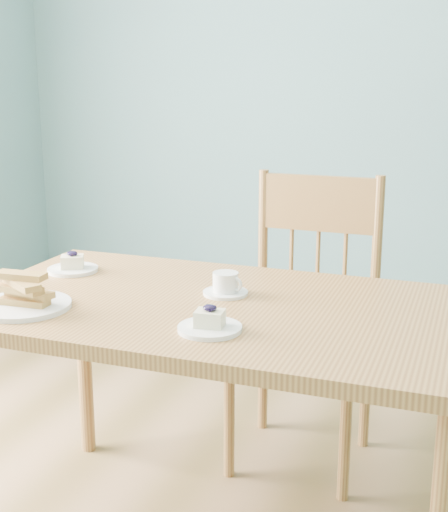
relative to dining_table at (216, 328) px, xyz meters
The scene contains 7 objects.
room 0.82m from the dining_table, 28.86° to the right, with size 5.01×5.01×2.71m.
dining_table is the anchor object (origin of this frame).
dining_chair 0.60m from the dining_table, 79.24° to the left, with size 0.46×0.44×1.00m.
cheesecake_plate_near 0.23m from the dining_table, 72.77° to the right, with size 0.15×0.15×0.07m.
cheesecake_plate_far 0.56m from the dining_table, 165.58° to the left, with size 0.16×0.16×0.07m.
coffee_cup 0.13m from the dining_table, 91.09° to the left, with size 0.13×0.13×0.06m.
biscotti_plate 0.52m from the dining_table, 154.23° to the right, with size 0.25×0.25×0.10m.
Camera 1 is at (0.27, -1.48, 1.33)m, focal length 50.00 mm.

